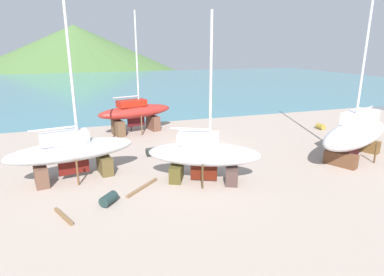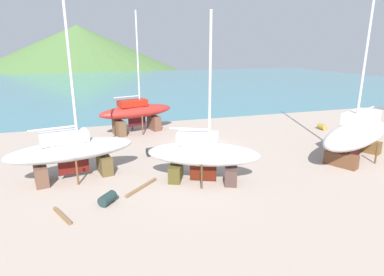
{
  "view_description": "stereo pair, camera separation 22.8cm",
  "coord_description": "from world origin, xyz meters",
  "px_view_note": "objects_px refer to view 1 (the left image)",
  "views": [
    {
      "loc": [
        -8.44,
        -23.28,
        7.81
      ],
      "look_at": [
        -1.57,
        -2.46,
        1.57
      ],
      "focal_mm": 30.08,
      "sensor_mm": 36.0,
      "label": 1
    },
    {
      "loc": [
        -8.22,
        -23.35,
        7.81
      ],
      "look_at": [
        -1.57,
        -2.46,
        1.57
      ],
      "focal_mm": 30.08,
      "sensor_mm": 36.0,
      "label": 2
    }
  ],
  "objects_px": {
    "sailboat_large_starboard": "(204,154)",
    "barrel_tipped_center": "(152,152)",
    "sailboat_mid_port": "(135,112)",
    "barrel_tipped_left": "(81,141)",
    "sailboat_small_center": "(356,133)",
    "barrel_rust_far": "(321,127)",
    "barrel_ochre": "(58,151)",
    "sailboat_far_slipway": "(72,151)",
    "barrel_tipped_right": "(109,199)"
  },
  "relations": [
    {
      "from": "sailboat_large_starboard",
      "to": "barrel_tipped_center",
      "type": "relative_size",
      "value": 12.72
    },
    {
      "from": "sailboat_mid_port",
      "to": "barrel_tipped_left",
      "type": "xyz_separation_m",
      "value": [
        -4.95,
        -2.46,
        -1.62
      ]
    },
    {
      "from": "sailboat_mid_port",
      "to": "barrel_tipped_center",
      "type": "height_order",
      "value": "sailboat_mid_port"
    },
    {
      "from": "sailboat_small_center",
      "to": "barrel_rust_far",
      "type": "bearing_deg",
      "value": -140.15
    },
    {
      "from": "sailboat_small_center",
      "to": "sailboat_mid_port",
      "type": "height_order",
      "value": "sailboat_small_center"
    },
    {
      "from": "sailboat_small_center",
      "to": "barrel_ochre",
      "type": "relative_size",
      "value": 17.0
    },
    {
      "from": "sailboat_mid_port",
      "to": "barrel_tipped_left",
      "type": "height_order",
      "value": "sailboat_mid_port"
    },
    {
      "from": "sailboat_mid_port",
      "to": "barrel_tipped_left",
      "type": "relative_size",
      "value": 11.78
    },
    {
      "from": "barrel_tipped_center",
      "to": "barrel_ochre",
      "type": "height_order",
      "value": "barrel_ochre"
    },
    {
      "from": "sailboat_mid_port",
      "to": "barrel_rust_far",
      "type": "height_order",
      "value": "sailboat_mid_port"
    },
    {
      "from": "sailboat_large_starboard",
      "to": "barrel_tipped_left",
      "type": "relative_size",
      "value": 10.51
    },
    {
      "from": "sailboat_small_center",
      "to": "sailboat_far_slipway",
      "type": "height_order",
      "value": "sailboat_small_center"
    },
    {
      "from": "barrel_tipped_center",
      "to": "barrel_ochre",
      "type": "distance_m",
      "value": 6.81
    },
    {
      "from": "sailboat_far_slipway",
      "to": "barrel_tipped_right",
      "type": "xyz_separation_m",
      "value": [
        1.75,
        -4.06,
        -1.53
      ]
    },
    {
      "from": "barrel_tipped_right",
      "to": "barrel_ochre",
      "type": "bearing_deg",
      "value": 108.68
    },
    {
      "from": "barrel_rust_far",
      "to": "sailboat_mid_port",
      "type": "bearing_deg",
      "value": 165.73
    },
    {
      "from": "sailboat_mid_port",
      "to": "barrel_tipped_right",
      "type": "distance_m",
      "value": 14.46
    },
    {
      "from": "sailboat_large_starboard",
      "to": "barrel_tipped_center",
      "type": "xyz_separation_m",
      "value": [
        -2.02,
        5.6,
        -1.4
      ]
    },
    {
      "from": "barrel_rust_far",
      "to": "barrel_tipped_center",
      "type": "bearing_deg",
      "value": -171.25
    },
    {
      "from": "sailboat_far_slipway",
      "to": "barrel_tipped_left",
      "type": "xyz_separation_m",
      "value": [
        0.35,
        7.39,
        -1.5
      ]
    },
    {
      "from": "sailboat_large_starboard",
      "to": "barrel_tipped_left",
      "type": "bearing_deg",
      "value": 149.1
    },
    {
      "from": "sailboat_mid_port",
      "to": "barrel_tipped_center",
      "type": "bearing_deg",
      "value": -106.42
    },
    {
      "from": "barrel_tipped_center",
      "to": "barrel_tipped_right",
      "type": "bearing_deg",
      "value": -117.81
    },
    {
      "from": "sailboat_small_center",
      "to": "sailboat_mid_port",
      "type": "distance_m",
      "value": 18.44
    },
    {
      "from": "sailboat_large_starboard",
      "to": "barrel_ochre",
      "type": "xyz_separation_m",
      "value": [
        -8.57,
        7.46,
        -1.25
      ]
    },
    {
      "from": "sailboat_small_center",
      "to": "barrel_rust_far",
      "type": "distance_m",
      "value": 8.59
    },
    {
      "from": "barrel_rust_far",
      "to": "barrel_tipped_left",
      "type": "relative_size",
      "value": 0.9
    },
    {
      "from": "sailboat_small_center",
      "to": "barrel_tipped_right",
      "type": "xyz_separation_m",
      "value": [
        -17.46,
        -1.8,
        -1.61
      ]
    },
    {
      "from": "barrel_tipped_center",
      "to": "sailboat_mid_port",
      "type": "bearing_deg",
      "value": 90.41
    },
    {
      "from": "barrel_ochre",
      "to": "sailboat_mid_port",
      "type": "bearing_deg",
      "value": 38.78
    },
    {
      "from": "sailboat_small_center",
      "to": "sailboat_mid_port",
      "type": "xyz_separation_m",
      "value": [
        -13.9,
        12.11,
        0.04
      ]
    },
    {
      "from": "sailboat_far_slipway",
      "to": "sailboat_small_center",
      "type": "bearing_deg",
      "value": -18.02
    },
    {
      "from": "barrel_tipped_left",
      "to": "barrel_tipped_center",
      "type": "bearing_deg",
      "value": -42.7
    },
    {
      "from": "barrel_tipped_right",
      "to": "barrel_tipped_left",
      "type": "distance_m",
      "value": 11.54
    },
    {
      "from": "sailboat_small_center",
      "to": "barrel_tipped_left",
      "type": "relative_size",
      "value": 17.04
    },
    {
      "from": "barrel_rust_far",
      "to": "barrel_ochre",
      "type": "xyz_separation_m",
      "value": [
        -23.86,
        -0.81,
        0.18
      ]
    },
    {
      "from": "sailboat_far_slipway",
      "to": "sailboat_large_starboard",
      "type": "distance_m",
      "value": 7.9
    },
    {
      "from": "barrel_ochre",
      "to": "sailboat_small_center",
      "type": "bearing_deg",
      "value": -18.67
    },
    {
      "from": "sailboat_large_starboard",
      "to": "barrel_tipped_left",
      "type": "height_order",
      "value": "sailboat_large_starboard"
    },
    {
      "from": "sailboat_large_starboard",
      "to": "sailboat_mid_port",
      "type": "distance_m",
      "value": 12.85
    },
    {
      "from": "sailboat_mid_port",
      "to": "barrel_tipped_left",
      "type": "distance_m",
      "value": 5.76
    },
    {
      "from": "sailboat_mid_port",
      "to": "sailboat_far_slipway",
      "type": "bearing_deg",
      "value": -135.13
    },
    {
      "from": "sailboat_far_slipway",
      "to": "sailboat_large_starboard",
      "type": "relative_size",
      "value": 1.34
    },
    {
      "from": "barrel_rust_far",
      "to": "barrel_tipped_right",
      "type": "bearing_deg",
      "value": -155.57
    },
    {
      "from": "sailboat_mid_port",
      "to": "barrel_ochre",
      "type": "distance_m",
      "value": 8.46
    },
    {
      "from": "sailboat_mid_port",
      "to": "barrel_tipped_right",
      "type": "bearing_deg",
      "value": -121.17
    },
    {
      "from": "barrel_rust_far",
      "to": "barrel_ochre",
      "type": "height_order",
      "value": "barrel_ochre"
    },
    {
      "from": "sailboat_small_center",
      "to": "barrel_ochre",
      "type": "bearing_deg",
      "value": -44.62
    },
    {
      "from": "sailboat_far_slipway",
      "to": "barrel_rust_far",
      "type": "relative_size",
      "value": 15.64
    },
    {
      "from": "barrel_tipped_left",
      "to": "sailboat_large_starboard",
      "type": "bearing_deg",
      "value": -55.51
    }
  ]
}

